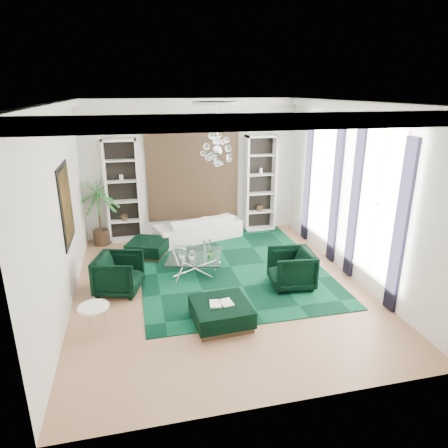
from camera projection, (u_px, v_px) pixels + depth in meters
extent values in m
cube|color=tan|center=(220.00, 286.00, 8.59)|extent=(6.00, 7.00, 0.02)
cube|color=white|center=(219.00, 101.00, 7.36)|extent=(6.00, 7.00, 0.02)
cube|color=silver|center=(192.00, 169.00, 11.21)|extent=(6.00, 0.02, 3.80)
cube|color=silver|center=(283.00, 278.00, 4.74)|extent=(6.00, 0.02, 3.80)
cube|color=silver|center=(60.00, 211.00, 7.33)|extent=(0.02, 7.00, 3.80)
cube|color=silver|center=(355.00, 193.00, 8.62)|extent=(0.02, 7.00, 3.80)
cylinder|color=white|center=(216.00, 103.00, 7.65)|extent=(0.90, 0.90, 0.05)
cube|color=black|center=(193.00, 169.00, 11.17)|extent=(2.50, 0.06, 2.80)
cube|color=black|center=(67.00, 205.00, 7.91)|extent=(0.04, 1.30, 1.60)
cube|color=white|center=(379.00, 204.00, 7.79)|extent=(0.03, 1.10, 2.90)
cube|color=black|center=(401.00, 229.00, 7.14)|extent=(0.07, 0.30, 3.25)
cube|color=black|center=(354.00, 205.00, 8.58)|extent=(0.07, 0.30, 3.25)
cube|color=white|center=(323.00, 178.00, 10.00)|extent=(0.03, 1.10, 2.90)
cube|color=black|center=(336.00, 196.00, 9.36)|extent=(0.07, 0.30, 3.25)
cube|color=black|center=(308.00, 181.00, 10.80)|extent=(0.07, 0.30, 3.25)
cube|color=black|center=(230.00, 267.00, 9.49)|extent=(4.20, 5.00, 0.02)
imported|color=white|center=(198.00, 227.00, 11.16)|extent=(2.56, 1.55, 0.70)
imported|color=black|center=(119.00, 274.00, 8.22)|extent=(1.10, 1.09, 0.81)
imported|color=black|center=(291.00, 269.00, 8.47)|extent=(0.98, 0.95, 0.81)
cube|color=black|center=(148.00, 248.00, 10.10)|extent=(1.19, 1.19, 0.40)
cube|color=black|center=(221.00, 313.00, 7.17)|extent=(1.06, 1.06, 0.40)
cube|color=white|center=(221.00, 303.00, 7.10)|extent=(0.42, 0.28, 0.03)
cylinder|color=white|center=(95.00, 320.00, 6.88)|extent=(0.58, 0.58, 0.50)
imported|color=#226925|center=(210.00, 254.00, 8.92)|extent=(0.16, 0.14, 0.24)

